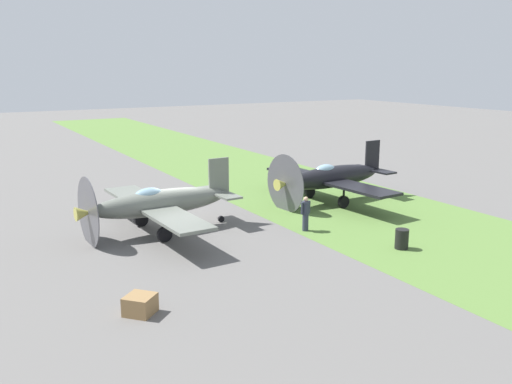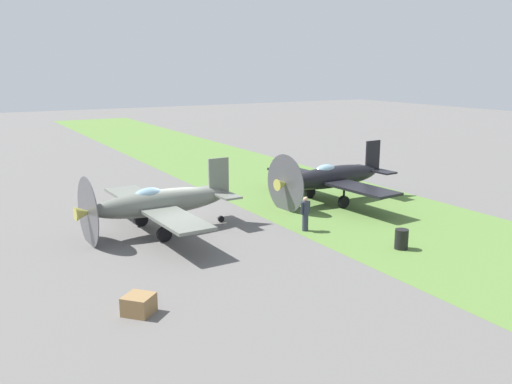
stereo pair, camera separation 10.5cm
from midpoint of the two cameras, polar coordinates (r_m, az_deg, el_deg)
The scene contains 8 objects.
ground_plane at distance 28.74m, azimuth -8.47°, elevation -3.31°, with size 160.00×160.00×0.00m, color #605E5B.
grass_verge at distance 33.59m, azimuth 7.68°, elevation -0.90°, with size 120.00×11.00×0.01m, color #567A38.
airplane_lead at distance 27.07m, azimuth -10.20°, elevation -1.13°, with size 9.94×7.88×3.55m.
airplane_wingman at distance 33.04m, azimuth 7.69°, elevation 1.54°, with size 10.12×8.01×3.60m.
ground_crew_mechanic at distance 27.17m, azimuth 5.05°, elevation -2.17°, with size 0.38×0.62×1.73m.
fuel_drum at distance 25.39m, azimuth 14.74°, elevation -4.73°, with size 0.60×0.60×0.90m, color black.
supply_crate at distance 18.82m, azimuth -12.07°, elevation -11.34°, with size 0.90×0.90×0.64m, color olive.
runway_marker_cone at distance 36.73m, azimuth -3.38°, elevation 0.73°, with size 0.36×0.36×0.44m, color orange.
Camera 1 is at (-25.72, 10.03, 7.96)m, focal length 38.63 mm.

